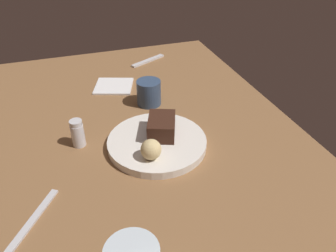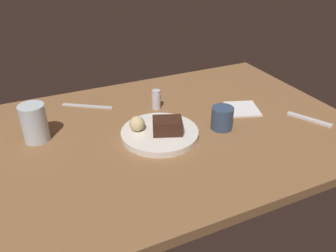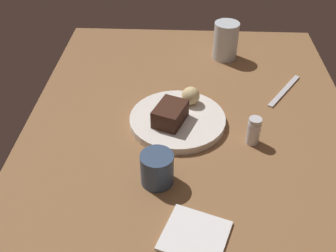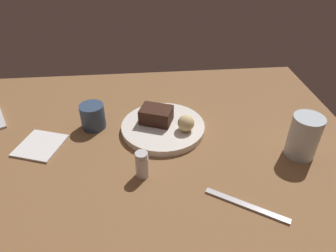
# 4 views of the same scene
# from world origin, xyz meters

# --- Properties ---
(dining_table) EXTENTS (1.20, 0.84, 0.03)m
(dining_table) POSITION_xyz_m (0.00, 0.00, 0.01)
(dining_table) COLOR brown
(dining_table) RESTS_ON ground
(dessert_plate) EXTENTS (0.24, 0.24, 0.02)m
(dessert_plate) POSITION_xyz_m (-0.05, -0.03, 0.04)
(dessert_plate) COLOR white
(dessert_plate) RESTS_ON dining_table
(chocolate_cake_slice) EXTENTS (0.11, 0.09, 0.05)m
(chocolate_cake_slice) POSITION_xyz_m (-0.04, -0.05, 0.07)
(chocolate_cake_slice) COLOR #381E14
(chocolate_cake_slice) RESTS_ON dessert_plate
(bread_roll) EXTENTS (0.05, 0.05, 0.05)m
(bread_roll) POSITION_xyz_m (-0.12, 0.00, 0.07)
(bread_roll) COLOR #DBC184
(bread_roll) RESTS_ON dessert_plate
(salt_shaker) EXTENTS (0.03, 0.03, 0.07)m
(salt_shaker) POSITION_xyz_m (0.01, 0.15, 0.07)
(salt_shaker) COLOR silver
(salt_shaker) RESTS_ON dining_table
(water_glass) EXTENTS (0.08, 0.08, 0.12)m
(water_glass) POSITION_xyz_m (-0.41, 0.11, 0.09)
(water_glass) COLOR silver
(water_glass) RESTS_ON dining_table
(coffee_cup) EXTENTS (0.07, 0.07, 0.07)m
(coffee_cup) POSITION_xyz_m (0.15, -0.07, 0.07)
(coffee_cup) COLOR #334766
(coffee_cup) RESTS_ON dining_table
(dessert_spoon) EXTENTS (0.08, 0.14, 0.01)m
(dessert_spoon) POSITION_xyz_m (0.45, -0.15, 0.03)
(dessert_spoon) COLOR silver
(dessert_spoon) RESTS_ON dining_table
(butter_knife) EXTENTS (0.17, 0.12, 0.01)m
(butter_knife) POSITION_xyz_m (-0.21, 0.27, 0.03)
(butter_knife) COLOR silver
(butter_knife) RESTS_ON dining_table
(folded_napkin) EXTENTS (0.14, 0.15, 0.01)m
(folded_napkin) POSITION_xyz_m (0.29, 0.01, 0.03)
(folded_napkin) COLOR white
(folded_napkin) RESTS_ON dining_table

